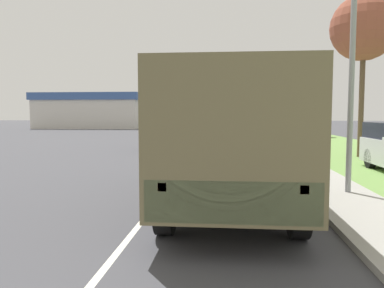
{
  "coord_description": "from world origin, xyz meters",
  "views": [
    {
      "loc": [
        1.65,
        0.91,
        2.1
      ],
      "look_at": [
        0.69,
        11.14,
        1.29
      ],
      "focal_mm": 35.0,
      "sensor_mm": 36.0,
      "label": 1
    }
  ],
  "objects_px": {
    "lamp_post": "(346,1)",
    "military_truck": "(230,135)",
    "car_second_ahead": "(230,128)",
    "car_third_ahead": "(227,125)",
    "car_farthest_ahead": "(210,122)",
    "car_fourth_ahead": "(227,123)",
    "car_nearest_ahead": "(170,139)"
  },
  "relations": [
    {
      "from": "car_third_ahead",
      "to": "car_fourth_ahead",
      "type": "xyz_separation_m",
      "value": [
        -0.09,
        9.12,
        0.04
      ]
    },
    {
      "from": "military_truck",
      "to": "car_fourth_ahead",
      "type": "xyz_separation_m",
      "value": [
        -0.18,
        51.97,
        -0.94
      ]
    },
    {
      "from": "car_nearest_ahead",
      "to": "lamp_post",
      "type": "relative_size",
      "value": 0.52
    },
    {
      "from": "car_second_ahead",
      "to": "car_third_ahead",
      "type": "distance_m",
      "value": 14.29
    },
    {
      "from": "military_truck",
      "to": "car_fourth_ahead",
      "type": "distance_m",
      "value": 51.98
    },
    {
      "from": "car_third_ahead",
      "to": "car_fourth_ahead",
      "type": "bearing_deg",
      "value": 90.56
    },
    {
      "from": "car_second_ahead",
      "to": "car_farthest_ahead",
      "type": "xyz_separation_m",
      "value": [
        -3.42,
        32.46,
        -0.1
      ]
    },
    {
      "from": "military_truck",
      "to": "car_fourth_ahead",
      "type": "height_order",
      "value": "military_truck"
    },
    {
      "from": "car_second_ahead",
      "to": "car_fourth_ahead",
      "type": "distance_m",
      "value": 23.41
    },
    {
      "from": "car_second_ahead",
      "to": "car_farthest_ahead",
      "type": "height_order",
      "value": "car_second_ahead"
    },
    {
      "from": "military_truck",
      "to": "lamp_post",
      "type": "bearing_deg",
      "value": 23.04
    },
    {
      "from": "military_truck",
      "to": "lamp_post",
      "type": "height_order",
      "value": "lamp_post"
    },
    {
      "from": "military_truck",
      "to": "lamp_post",
      "type": "relative_size",
      "value": 0.91
    },
    {
      "from": "car_second_ahead",
      "to": "car_third_ahead",
      "type": "bearing_deg",
      "value": 91.24
    },
    {
      "from": "car_nearest_ahead",
      "to": "car_second_ahead",
      "type": "relative_size",
      "value": 0.88
    },
    {
      "from": "car_farthest_ahead",
      "to": "car_third_ahead",
      "type": "bearing_deg",
      "value": -80.3
    },
    {
      "from": "military_truck",
      "to": "car_second_ahead",
      "type": "bearing_deg",
      "value": 89.55
    },
    {
      "from": "car_second_ahead",
      "to": "car_third_ahead",
      "type": "height_order",
      "value": "car_second_ahead"
    },
    {
      "from": "car_third_ahead",
      "to": "car_nearest_ahead",
      "type": "bearing_deg",
      "value": -96.56
    },
    {
      "from": "car_third_ahead",
      "to": "lamp_post",
      "type": "xyz_separation_m",
      "value": [
        2.93,
        -41.64,
        4.24
      ]
    },
    {
      "from": "car_fourth_ahead",
      "to": "car_second_ahead",
      "type": "bearing_deg",
      "value": -89.03
    },
    {
      "from": "lamp_post",
      "to": "car_third_ahead",
      "type": "bearing_deg",
      "value": 94.02
    },
    {
      "from": "military_truck",
      "to": "car_second_ahead",
      "type": "xyz_separation_m",
      "value": [
        0.22,
        28.57,
        -0.87
      ]
    },
    {
      "from": "lamp_post",
      "to": "military_truck",
      "type": "bearing_deg",
      "value": -156.96
    },
    {
      "from": "car_second_ahead",
      "to": "car_farthest_ahead",
      "type": "relative_size",
      "value": 1.2
    },
    {
      "from": "car_fourth_ahead",
      "to": "car_farthest_ahead",
      "type": "distance_m",
      "value": 9.55
    },
    {
      "from": "car_farthest_ahead",
      "to": "military_truck",
      "type": "bearing_deg",
      "value": -87.0
    },
    {
      "from": "car_fourth_ahead",
      "to": "lamp_post",
      "type": "relative_size",
      "value": 0.6
    },
    {
      "from": "military_truck",
      "to": "car_second_ahead",
      "type": "height_order",
      "value": "military_truck"
    },
    {
      "from": "car_nearest_ahead",
      "to": "car_third_ahead",
      "type": "distance_m",
      "value": 29.7
    },
    {
      "from": "car_nearest_ahead",
      "to": "military_truck",
      "type": "bearing_deg",
      "value": -75.39
    },
    {
      "from": "car_third_ahead",
      "to": "car_farthest_ahead",
      "type": "distance_m",
      "value": 18.44
    }
  ]
}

